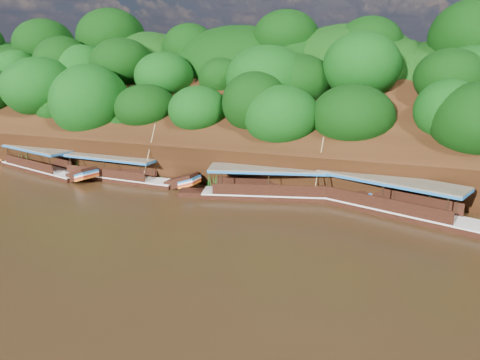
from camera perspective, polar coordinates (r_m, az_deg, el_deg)
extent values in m
plane|color=black|center=(31.19, -0.21, -6.52)|extent=(160.00, 160.00, 0.00)
cube|color=black|center=(45.01, 7.10, 4.80)|extent=(120.00, 16.12, 13.64)
cube|color=black|center=(55.28, 9.47, 2.95)|extent=(120.00, 24.00, 12.00)
ellipsoid|color=#0E420B|center=(63.58, -19.15, 12.10)|extent=(20.00, 10.00, 8.00)
ellipsoid|color=#0E420B|center=(45.84, -0.52, 5.10)|extent=(18.00, 8.00, 6.40)
ellipsoid|color=#0E420B|center=(51.17, 9.24, 12.39)|extent=(24.00, 11.00, 8.40)
cube|color=black|center=(36.52, 18.72, -4.06)|extent=(13.85, 6.90, 0.97)
cube|color=silver|center=(36.38, 18.79, -3.37)|extent=(13.87, 6.96, 0.11)
cube|color=brown|center=(36.09, 17.80, 0.13)|extent=(11.14, 6.22, 0.13)
cube|color=#185C9F|center=(36.12, 17.79, -0.07)|extent=(11.14, 6.22, 0.19)
cube|color=black|center=(38.72, 4.71, -2.19)|extent=(12.69, 5.35, 0.94)
cube|color=silver|center=(38.58, 4.72, -1.56)|extent=(12.71, 5.42, 0.10)
cube|color=black|center=(38.99, 15.13, -1.44)|extent=(3.30, 2.41, 1.76)
cube|color=#185C9F|center=(39.04, 16.30, -1.02)|extent=(1.94, 2.12, 0.64)
cube|color=#B52914|center=(39.14, 16.26, -1.52)|extent=(1.94, 2.12, 0.64)
cube|color=brown|center=(38.07, 3.61, 1.45)|extent=(10.15, 5.01, 0.13)
cube|color=#185C9F|center=(38.10, 3.61, 1.27)|extent=(10.15, 5.01, 0.19)
cylinder|color=tan|center=(37.41, 9.57, 1.63)|extent=(0.71, 0.46, 4.82)
cube|color=black|center=(45.39, -14.61, -0.03)|extent=(12.33, 2.59, 0.84)
cube|color=silver|center=(45.29, -14.64, 0.46)|extent=(12.33, 2.66, 0.09)
cube|color=black|center=(41.44, -7.09, -0.15)|extent=(2.95, 1.66, 1.65)
cube|color=#185C9F|center=(40.99, -6.18, 0.11)|extent=(1.57, 1.66, 0.61)
cube|color=#B52914|center=(41.08, -6.17, -0.32)|extent=(1.57, 1.66, 0.61)
cube|color=brown|center=(45.34, -15.56, 2.80)|extent=(9.69, 2.78, 0.11)
cube|color=#185C9F|center=(45.37, -15.55, 2.66)|extent=(9.69, 2.78, 0.17)
cylinder|color=tan|center=(42.40, -11.05, 3.34)|extent=(1.35, 0.52, 5.07)
cube|color=black|center=(51.10, -22.90, 0.93)|extent=(11.81, 5.30, 0.90)
cube|color=silver|center=(51.01, -22.95, 1.40)|extent=(11.83, 5.36, 0.10)
cube|color=black|center=(45.53, -18.72, 0.61)|extent=(3.12, 2.35, 1.67)
cube|color=#185C9F|center=(44.88, -18.21, 0.85)|extent=(1.85, 2.05, 0.60)
cube|color=#B52914|center=(44.96, -18.18, 0.43)|extent=(1.85, 2.05, 0.60)
cube|color=brown|center=(51.23, -23.60, 3.67)|extent=(9.47, 4.93, 0.12)
cube|color=#185C9F|center=(51.25, -23.58, 3.54)|extent=(9.47, 4.93, 0.18)
cube|color=#185C9F|center=(57.01, -26.72, 2.90)|extent=(1.82, 2.01, 0.59)
cube|color=#B52914|center=(57.07, -26.68, 2.57)|extent=(1.82, 2.01, 0.59)
cone|color=#1E6118|center=(53.31, -24.78, 2.36)|extent=(1.50, 1.50, 1.96)
cone|color=#1E6118|center=(49.18, -19.39, 1.62)|extent=(1.50, 1.50, 1.44)
cone|color=#1E6118|center=(44.58, -10.20, 1.14)|extent=(1.50, 1.50, 1.78)
cone|color=#1E6118|center=(41.33, -3.57, 0.13)|extent=(1.50, 1.50, 1.62)
cone|color=#1E6118|center=(39.34, 7.87, -0.61)|extent=(1.50, 1.50, 1.84)
cone|color=#1E6118|center=(38.75, 15.93, -1.20)|extent=(1.50, 1.50, 1.97)
cone|color=#1E6118|center=(37.95, 22.14, -2.37)|extent=(1.50, 1.50, 1.64)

